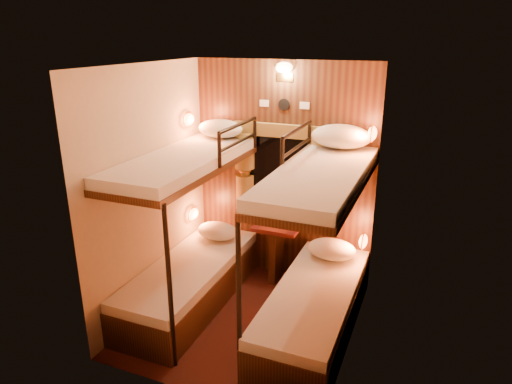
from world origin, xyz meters
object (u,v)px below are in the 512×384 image
at_px(bunk_right, 315,278).
at_px(table, 276,245).
at_px(bottle_left, 268,217).
at_px(bottle_right, 274,217).
at_px(bunk_left, 190,253).

height_order(bunk_right, table, bunk_right).
distance_m(table, bottle_left, 0.34).
bearing_deg(table, bunk_right, -50.33).
xyz_separation_m(table, bottle_left, (-0.10, -0.00, 0.33)).
distance_m(bunk_right, bottle_right, 1.07).
bearing_deg(bunk_left, bunk_right, 0.00).
height_order(table, bottle_right, bottle_right).
height_order(bottle_left, bottle_right, bottle_right).
bearing_deg(bunk_right, table, 129.67).
height_order(bunk_left, bottle_left, bunk_left).
relative_size(bunk_left, table, 2.90).
bearing_deg(table, bottle_right, 166.99).
relative_size(table, bottle_left, 3.07).
xyz_separation_m(bunk_right, bottle_right, (-0.69, 0.79, 0.19)).
relative_size(bunk_right, bottle_left, 8.90).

